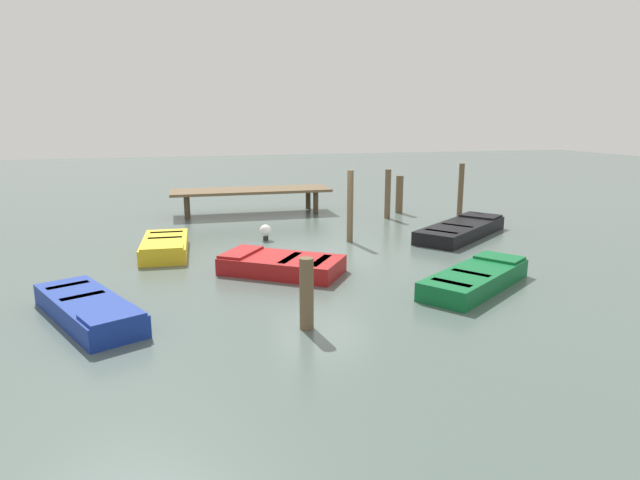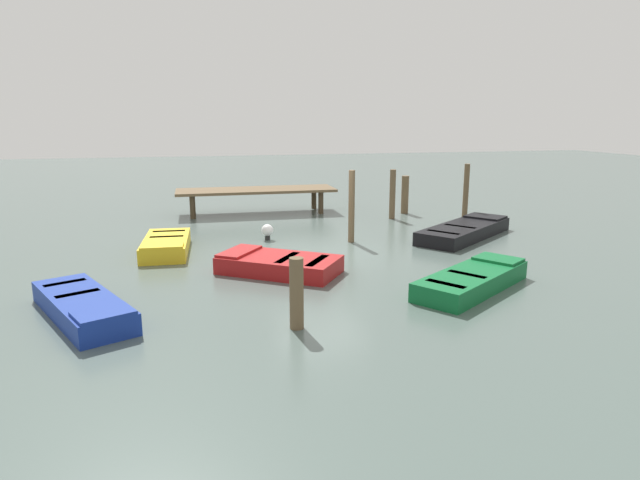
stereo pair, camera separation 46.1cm
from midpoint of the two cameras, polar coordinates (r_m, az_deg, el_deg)
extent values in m
plane|color=#4C5B56|center=(14.96, 0.88, -1.31)|extent=(80.00, 80.00, 0.00)
cube|color=brown|center=(21.08, -6.09, 5.22)|extent=(6.06, 1.88, 0.10)
cylinder|color=#473927|center=(22.17, -0.05, 4.42)|extent=(0.20, 0.20, 0.85)
cylinder|color=#473927|center=(20.97, 0.72, 3.94)|extent=(0.20, 0.20, 0.85)
cylinder|color=#473927|center=(21.62, -12.64, 3.90)|extent=(0.20, 0.20, 0.85)
cylinder|color=#473927|center=(20.39, -12.60, 3.38)|extent=(0.20, 0.20, 0.85)
cube|color=#0F602D|center=(12.23, 16.70, -4.10)|extent=(3.33, 2.76, 0.40)
cube|color=orange|center=(12.19, 16.75, -3.47)|extent=(2.79, 2.28, 0.04)
cube|color=#0F602D|center=(13.31, 19.14, -1.90)|extent=(1.16, 1.23, 0.06)
cube|color=#B06E1E|center=(11.97, 16.25, -3.55)|extent=(0.65, 0.82, 0.04)
cube|color=#B06E1E|center=(11.19, 14.22, -4.55)|extent=(0.65, 0.82, 0.04)
cube|color=maroon|center=(12.98, -3.27, -2.60)|extent=(3.10, 2.77, 0.40)
cube|color=black|center=(12.95, -3.28, -2.01)|extent=(2.58, 2.27, 0.04)
cube|color=maroon|center=(13.40, -7.51, -1.19)|extent=(1.24, 1.40, 0.06)
cube|color=black|center=(12.85, -2.43, -1.92)|extent=(0.80, 1.03, 0.04)
cube|color=black|center=(12.57, 0.77, -2.24)|extent=(0.80, 1.03, 0.04)
cube|color=navy|center=(10.98, -22.57, -6.48)|extent=(2.29, 3.31, 0.40)
cube|color=silver|center=(10.94, -22.64, -5.78)|extent=(1.88, 2.78, 0.04)
cube|color=navy|center=(9.78, -20.55, -7.20)|extent=(1.13, 1.03, 0.06)
cube|color=#A4A49F|center=(11.15, -23.01, -5.26)|extent=(0.81, 0.52, 0.04)
cube|color=#A4A49F|center=(11.96, -24.21, -4.19)|extent=(0.81, 0.52, 0.04)
cube|color=gold|center=(15.46, -15.01, -0.53)|extent=(1.33, 2.84, 0.40)
cube|color=#4C3319|center=(15.43, -15.04, -0.02)|extent=(1.04, 2.41, 0.04)
cube|color=gold|center=(14.35, -15.37, -0.61)|extent=(1.09, 0.67, 0.06)
cube|color=#42301E|center=(15.62, -15.00, 0.29)|extent=(0.92, 0.25, 0.04)
cube|color=#42301E|center=(16.37, -14.81, 0.85)|extent=(0.92, 0.25, 0.04)
cube|color=black|center=(17.44, 15.63, 0.92)|extent=(4.04, 3.49, 0.40)
cube|color=gray|center=(17.41, 15.65, 1.37)|extent=(3.38, 2.89, 0.04)
cube|color=black|center=(18.84, 17.63, 2.36)|extent=(1.42, 1.47, 0.06)
cube|color=#776E5D|center=(17.13, 15.25, 1.34)|extent=(0.77, 0.93, 0.04)
cube|color=#776E5D|center=(16.13, 13.61, 0.75)|extent=(0.77, 0.93, 0.04)
cylinder|color=brown|center=(9.48, -1.08, -5.64)|extent=(0.25, 0.25, 1.28)
cylinder|color=brown|center=(19.86, 15.70, 4.74)|extent=(0.19, 0.19, 2.06)
cylinder|color=brown|center=(16.05, 4.15, 3.52)|extent=(0.18, 0.18, 2.14)
cylinder|color=brown|center=(20.02, 8.27, 4.77)|extent=(0.21, 0.21, 1.80)
cylinder|color=brown|center=(21.28, 9.52, 4.71)|extent=(0.28, 0.28, 1.45)
cylinder|color=#262626|center=(16.53, -4.74, 0.22)|extent=(0.16, 0.16, 0.12)
sphere|color=white|center=(16.48, -4.75, 1.03)|extent=(0.36, 0.36, 0.36)
camera|label=1|loc=(0.23, -89.11, 0.20)|focal=30.48mm
camera|label=2|loc=(0.23, 90.89, -0.20)|focal=30.48mm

